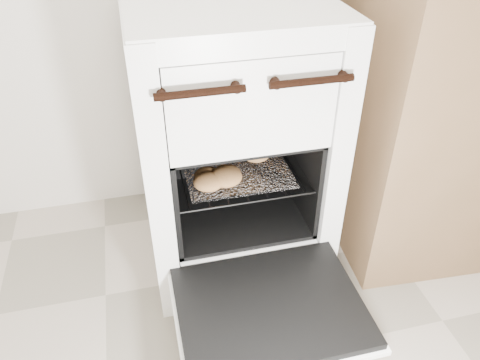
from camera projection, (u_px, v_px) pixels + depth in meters
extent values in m
cube|color=white|center=(229.00, 139.00, 1.48)|extent=(0.56, 0.59, 0.85)
cylinder|color=black|center=(200.00, 93.00, 1.02)|extent=(0.20, 0.02, 0.02)
cylinder|color=black|center=(312.00, 81.00, 1.07)|extent=(0.20, 0.02, 0.02)
cube|color=black|center=(270.00, 306.00, 1.23)|extent=(0.48, 0.37, 0.02)
cube|color=white|center=(270.00, 310.00, 1.24)|extent=(0.50, 0.39, 0.01)
cylinder|color=black|center=(170.00, 175.00, 1.41)|extent=(0.01, 0.39, 0.01)
cylinder|color=black|center=(295.00, 158.00, 1.49)|extent=(0.01, 0.39, 0.01)
cylinder|color=black|center=(249.00, 202.00, 1.30)|extent=(0.40, 0.01, 0.01)
cylinder|color=black|center=(222.00, 137.00, 1.60)|extent=(0.40, 0.01, 0.01)
cylinder|color=black|center=(181.00, 174.00, 1.42)|extent=(0.01, 0.37, 0.01)
cylinder|color=black|center=(199.00, 171.00, 1.43)|extent=(0.01, 0.37, 0.01)
cylinder|color=black|center=(217.00, 169.00, 1.44)|extent=(0.01, 0.37, 0.01)
cylinder|color=black|center=(234.00, 167.00, 1.45)|extent=(0.01, 0.37, 0.01)
cylinder|color=black|center=(252.00, 164.00, 1.46)|extent=(0.01, 0.37, 0.01)
cylinder|color=black|center=(269.00, 162.00, 1.47)|extent=(0.01, 0.37, 0.01)
cylinder|color=black|center=(285.00, 160.00, 1.48)|extent=(0.01, 0.37, 0.01)
cube|color=silver|center=(236.00, 168.00, 1.43)|extent=(0.32, 0.28, 0.01)
ellipsoid|color=tan|center=(208.00, 182.00, 1.33)|extent=(0.11, 0.11, 0.04)
ellipsoid|color=tan|center=(227.00, 174.00, 1.36)|extent=(0.12, 0.12, 0.04)
ellipsoid|color=tan|center=(208.00, 175.00, 1.37)|extent=(0.11, 0.11, 0.03)
ellipsoid|color=tan|center=(256.00, 154.00, 1.46)|extent=(0.09, 0.09, 0.04)
ellipsoid|color=tan|center=(241.00, 144.00, 1.49)|extent=(0.14, 0.14, 0.05)
ellipsoid|color=tan|center=(226.00, 177.00, 1.35)|extent=(0.10, 0.10, 0.04)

